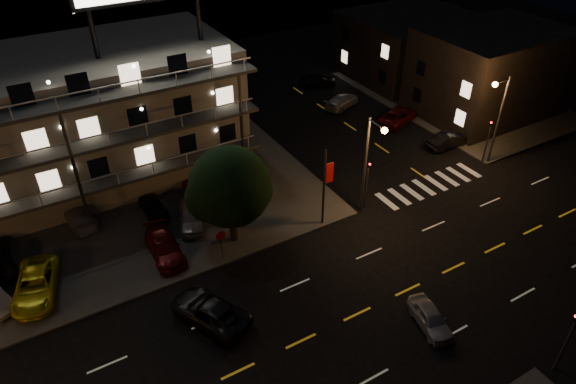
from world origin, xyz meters
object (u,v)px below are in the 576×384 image
lot_car_4 (191,216)px  lot_car_7 (78,216)px  side_car_0 (449,140)px  road_car_west (210,311)px  road_car_east (430,318)px  tree (229,189)px  lot_car_2 (36,285)px

lot_car_4 → lot_car_7: lot_car_4 is taller
side_car_0 → lot_car_4: bearing=89.8°
lot_car_7 → road_car_west: road_car_west is taller
side_car_0 → road_car_east: size_ratio=1.19×
tree → lot_car_7: bearing=140.4°
road_car_east → road_car_west: 12.99m
tree → lot_car_7: size_ratio=1.66×
lot_car_2 → road_car_east: (19.53, -14.21, -0.27)m
tree → road_car_west: 8.23m
lot_car_7 → road_car_west: (4.74, -13.40, -0.06)m
tree → road_car_west: size_ratio=1.40×
road_car_east → lot_car_7: bearing=141.0°
side_car_0 → tree: bearing=97.3°
lot_car_2 → side_car_0: bearing=17.1°
lot_car_7 → lot_car_4: bearing=141.7°
side_car_0 → lot_car_7: bearing=82.5°
lot_car_4 → road_car_east: bearing=-42.7°
road_car_east → road_car_west: (-11.01, 6.90, 0.11)m
lot_car_4 → lot_car_2: bearing=-152.2°
road_car_east → tree: bearing=130.8°
lot_car_4 → road_car_west: size_ratio=0.79×
lot_car_2 → side_car_0: (35.77, 0.74, -0.18)m
tree → lot_car_7: (-9.05, 7.49, -3.70)m
lot_car_2 → road_car_west: lot_car_2 is taller
lot_car_4 → lot_car_7: bearing=167.4°
lot_car_7 → road_car_west: 14.22m
lot_car_4 → road_car_west: bearing=-86.0°
lot_car_2 → lot_car_7: bearing=74.0°
lot_car_2 → road_car_west: bearing=-24.7°
tree → side_car_0: bearing=5.3°
tree → lot_car_2: tree is taller
tree → lot_car_4: tree is taller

